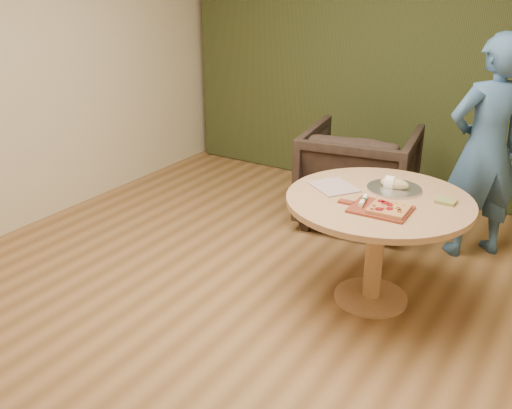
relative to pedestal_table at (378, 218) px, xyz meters
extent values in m
cube|color=olive|center=(-0.52, -0.80, -0.62)|extent=(5.00, 6.00, 0.02)
cube|color=beige|center=(-0.52, 2.21, 0.79)|extent=(5.00, 0.02, 2.80)
cube|color=#283116|center=(-0.52, 2.10, 0.79)|extent=(4.80, 0.14, 2.78)
cylinder|color=tan|center=(0.00, 0.00, -0.59)|extent=(0.49, 0.49, 0.03)
cylinder|color=tan|center=(0.00, 0.00, -0.25)|extent=(0.12, 0.12, 0.68)
cylinder|color=tan|center=(0.00, 0.00, 0.12)|extent=(1.19, 1.19, 0.04)
cube|color=brown|center=(0.08, -0.19, 0.15)|extent=(0.36, 0.29, 0.01)
cube|color=brown|center=(-0.14, -0.20, 0.15)|extent=(0.10, 0.05, 0.01)
cube|color=tan|center=(0.13, -0.20, 0.17)|extent=(0.23, 0.23, 0.02)
cylinder|color=maroon|center=(0.13, -0.17, 0.18)|extent=(0.04, 0.04, 0.00)
cylinder|color=maroon|center=(0.10, -0.26, 0.18)|extent=(0.05, 0.05, 0.00)
cylinder|color=maroon|center=(0.06, -0.14, 0.18)|extent=(0.05, 0.05, 0.00)
cylinder|color=maroon|center=(0.14, -0.22, 0.18)|extent=(0.04, 0.04, 0.00)
cylinder|color=maroon|center=(0.09, -0.15, 0.18)|extent=(0.05, 0.05, 0.00)
cube|color=#D0884E|center=(0.05, -0.24, 0.18)|extent=(0.02, 0.02, 0.01)
cube|color=#D0884E|center=(0.06, -0.29, 0.18)|extent=(0.03, 0.03, 0.01)
cube|color=#D0884E|center=(0.21, -0.23, 0.18)|extent=(0.03, 0.03, 0.01)
cube|color=#D0884E|center=(0.19, -0.19, 0.18)|extent=(0.02, 0.02, 0.01)
cube|color=#D0884E|center=(0.13, -0.15, 0.18)|extent=(0.02, 0.02, 0.01)
cube|color=#D0884E|center=(0.11, -0.25, 0.18)|extent=(0.02, 0.02, 0.01)
cube|color=#D0884E|center=(0.21, -0.24, 0.18)|extent=(0.02, 0.02, 0.01)
cube|color=#326A17|center=(0.18, -0.20, 0.18)|extent=(0.01, 0.01, 0.00)
cube|color=#326A17|center=(0.20, -0.13, 0.18)|extent=(0.01, 0.01, 0.00)
cube|color=#326A17|center=(0.20, -0.19, 0.18)|extent=(0.01, 0.01, 0.00)
cube|color=#326A17|center=(0.15, -0.20, 0.18)|extent=(0.01, 0.01, 0.00)
cube|color=#326A17|center=(0.15, -0.12, 0.18)|extent=(0.01, 0.01, 0.00)
cube|color=#A04573|center=(0.09, -0.20, 0.18)|extent=(0.03, 0.01, 0.00)
cube|color=#A04573|center=(0.08, -0.29, 0.18)|extent=(0.03, 0.02, 0.00)
cube|color=#A04573|center=(0.11, -0.28, 0.18)|extent=(0.02, 0.03, 0.00)
cylinder|color=white|center=(-0.04, -0.17, 0.17)|extent=(0.06, 0.17, 0.03)
cylinder|color=#194C26|center=(-0.04, -0.17, 0.17)|extent=(0.04, 0.03, 0.03)
cube|color=silver|center=(-0.06, -0.07, 0.17)|extent=(0.02, 0.04, 0.00)
cube|color=silver|center=(-0.33, 0.01, 0.15)|extent=(0.39, 0.38, 0.01)
cylinder|color=silver|center=(0.03, 0.19, 0.14)|extent=(0.35, 0.35, 0.01)
cylinder|color=silver|center=(0.03, 0.19, 0.15)|extent=(0.36, 0.36, 0.02)
ellipsoid|color=tan|center=(0.03, 0.19, 0.18)|extent=(0.19, 0.08, 0.07)
cylinder|color=white|center=(0.00, 0.19, 0.18)|extent=(0.06, 0.09, 0.09)
cube|color=olive|center=(0.38, 0.14, 0.15)|extent=(0.12, 0.10, 0.02)
imported|color=black|center=(-0.60, 1.17, -0.14)|extent=(1.04, 0.99, 0.94)
imported|color=#375E8B|center=(0.40, 1.09, 0.24)|extent=(0.73, 0.72, 1.70)
camera|label=1|loc=(1.13, -3.26, 1.50)|focal=40.00mm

